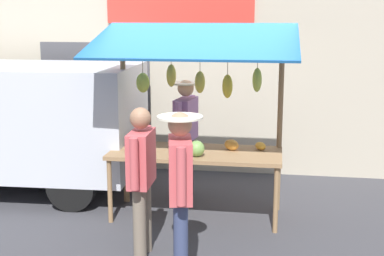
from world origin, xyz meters
name	(u,v)px	position (x,y,z in m)	size (l,w,h in m)	color
ground_plane	(196,216)	(0.00, 0.00, 0.00)	(40.00, 40.00, 0.00)	#38383D
street_backdrop	(213,70)	(0.05, -2.20, 1.70)	(9.00, 0.30, 3.40)	#B2A893
market_stall	(197,101)	(-0.01, -0.02, 1.53)	(2.50, 1.46, 2.50)	olive
vendor_with_sunhat	(186,128)	(0.26, -0.75, 1.02)	(0.44, 0.72, 1.71)	#232328
shopper_in_grey_tee	(180,182)	(-0.11, 1.70, 1.01)	(0.44, 0.71, 1.70)	navy
shopper_in_striped_shirt	(142,172)	(0.39, 1.27, 0.96)	(0.23, 0.71, 1.66)	#726656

